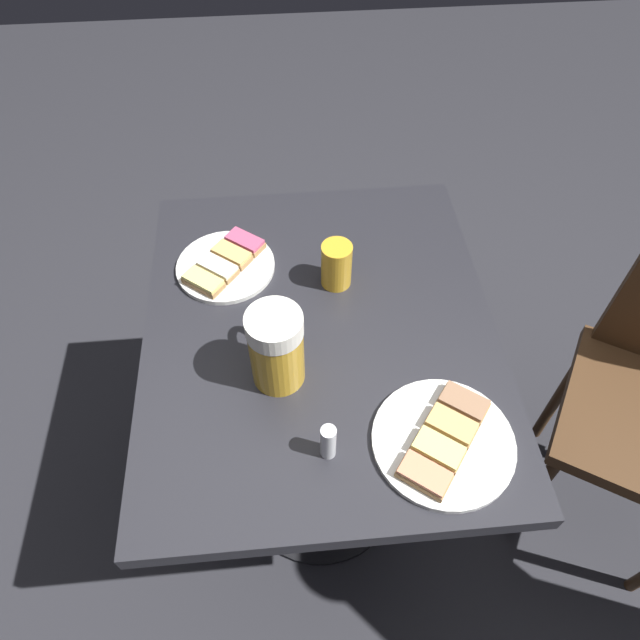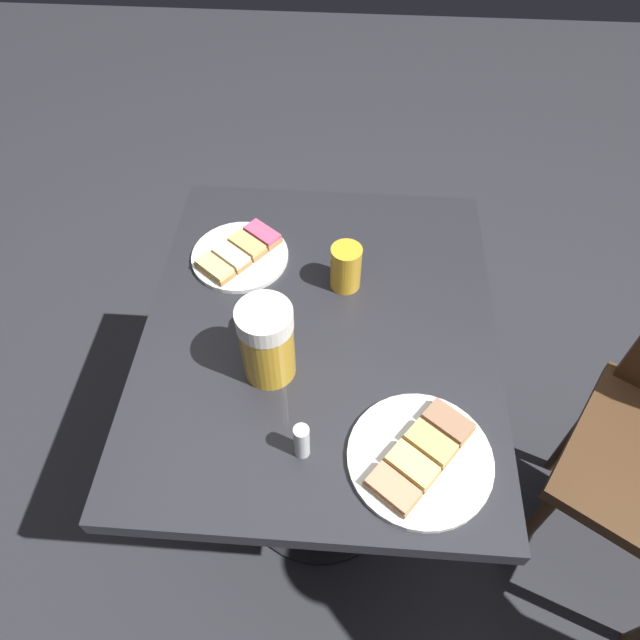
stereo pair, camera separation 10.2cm
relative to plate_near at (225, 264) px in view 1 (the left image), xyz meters
name	(u,v)px [view 1 (the left image)]	position (x,y,z in m)	size (l,w,h in m)	color
ground_plane	(320,485)	(0.17, -0.16, -0.75)	(6.00, 6.00, 0.00)	#28282D
cafe_table	(320,378)	(0.17, -0.16, -0.18)	(0.64, 0.77, 0.74)	black
plate_near	(225,264)	(0.00, 0.00, 0.00)	(0.19, 0.19, 0.03)	white
plate_far	(444,440)	(0.35, -0.41, 0.00)	(0.23, 0.23, 0.03)	white
beer_mug	(276,347)	(0.09, -0.26, 0.07)	(0.09, 0.14, 0.16)	gold
beer_glass_small	(336,265)	(0.21, -0.06, 0.04)	(0.06, 0.06, 0.09)	gold
salt_shaker	(328,442)	(0.16, -0.41, 0.03)	(0.02, 0.02, 0.07)	silver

